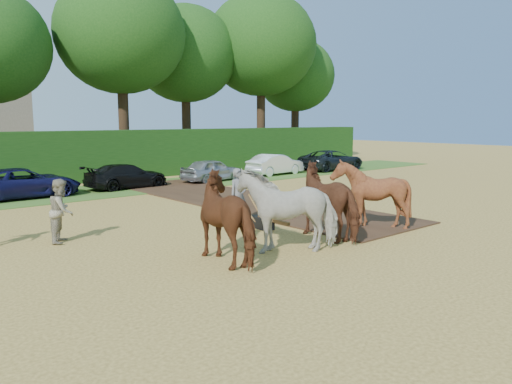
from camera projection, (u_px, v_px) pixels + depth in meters
name	position (u px, v px, depth m)	size (l,w,h in m)	color
ground	(339.00, 232.00, 16.38)	(120.00, 120.00, 0.00)	gold
earth_strip	(241.00, 200.00, 22.60)	(4.50, 17.00, 0.05)	#472D1C
grass_verge	(138.00, 187.00, 26.88)	(50.00, 5.00, 0.03)	#38601E
hedgerow	(101.00, 155.00, 30.04)	(46.00, 1.60, 3.00)	#14380F
spectator_near	(62.00, 211.00, 14.87)	(0.93, 0.72, 1.91)	#B9B192
plough_team	(309.00, 204.00, 14.88)	(7.71, 5.43, 2.32)	#5A2B16
parked_cars	(147.00, 174.00, 27.00)	(36.43, 3.23, 1.46)	silver
treeline	(47.00, 31.00, 30.26)	(48.70, 10.60, 14.21)	#382616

